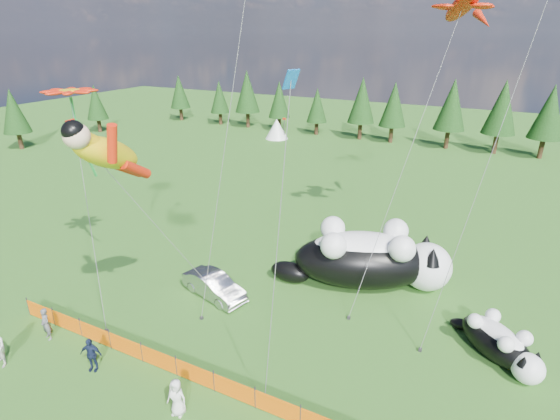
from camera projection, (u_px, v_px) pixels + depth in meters
ground at (233, 342)px, 21.51m from camera, size 160.00×160.00×0.00m
safety_fence at (195, 374)px, 18.84m from camera, size 22.06×0.06×1.10m
tree_line at (416, 115)px, 57.16m from camera, size 90.00×4.00×8.00m
festival_tents at (504, 153)px, 49.46m from camera, size 50.00×3.20×2.80m
cat_large at (371, 258)px, 25.68m from camera, size 10.31×6.41×3.88m
cat_small at (500, 343)px, 20.16m from camera, size 4.22×3.92×1.85m
car at (214, 286)px, 24.99m from camera, size 4.46×2.56×1.39m
spectator_a at (46, 324)px, 21.48m from camera, size 0.69×0.51×1.71m
spectator_c at (91, 354)px, 19.48m from camera, size 1.11×0.82×1.69m
spectator_e at (177, 397)px, 17.20m from camera, size 0.89×0.65×1.68m
superhero_kite at (107, 153)px, 18.13m from camera, size 3.94×6.97×11.97m
gecko_kite at (463, 4)px, 24.42m from camera, size 5.79×13.61×18.48m
flower_kite at (70, 95)px, 22.45m from camera, size 5.58×5.09×12.36m
diamond_kite_c at (289, 103)px, 14.19m from camera, size 0.69×2.04×13.47m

